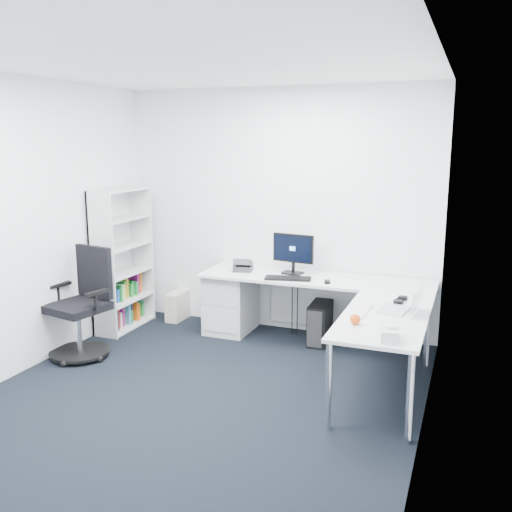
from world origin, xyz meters
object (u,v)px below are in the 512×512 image
(bookshelf, at_px, (123,259))
(task_chair, at_px, (77,304))
(monitor, at_px, (293,254))
(laptop, at_px, (394,298))
(l_desk, at_px, (305,320))

(bookshelf, distance_m, task_chair, 0.99)
(task_chair, xyz_separation_m, monitor, (1.81, 1.31, 0.39))
(laptop, bearing_deg, bookshelf, 176.16)
(l_desk, height_order, bookshelf, bookshelf)
(l_desk, bearing_deg, bookshelf, 178.68)
(l_desk, relative_size, laptop, 7.81)
(task_chair, height_order, laptop, task_chair)
(bookshelf, bearing_deg, l_desk, -1.32)
(l_desk, xyz_separation_m, monitor, (-0.27, 0.41, 0.58))
(l_desk, distance_m, laptop, 1.19)
(task_chair, bearing_deg, l_desk, 35.11)
(monitor, distance_m, laptop, 1.56)
(task_chair, height_order, monitor, monitor)
(l_desk, bearing_deg, task_chair, -156.63)
(l_desk, bearing_deg, monitor, 123.41)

